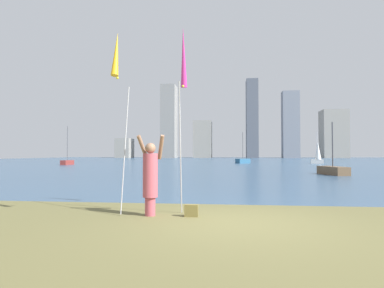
% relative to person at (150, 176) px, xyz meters
% --- Properties ---
extents(ground, '(120.00, 138.00, 0.12)m').
position_rel_person_xyz_m(ground, '(1.92, 50.38, -0.94)').
color(ground, brown).
extents(person, '(0.66, 0.49, 1.79)m').
position_rel_person_xyz_m(person, '(0.00, 0.00, 0.00)').
color(person, '#B24C59').
rests_on(person, ground).
extents(kite_flag_left, '(0.16, 1.10, 3.97)m').
position_rel_person_xyz_m(kite_flag_left, '(-0.65, -0.41, 2.48)').
color(kite_flag_left, '#B2B2B7').
rests_on(kite_flag_left, ground).
extents(kite_flag_right, '(0.16, 0.90, 4.43)m').
position_rel_person_xyz_m(kite_flag_right, '(0.65, 0.68, 2.73)').
color(kite_flag_right, '#B2B2B7').
rests_on(kite_flag_right, ground).
extents(bag, '(0.29, 0.15, 0.26)m').
position_rel_person_xyz_m(bag, '(0.92, -0.01, -0.75)').
color(bag, olive).
rests_on(bag, ground).
extents(sailboat_1, '(1.75, 1.02, 4.27)m').
position_rel_person_xyz_m(sailboat_1, '(13.79, 39.07, 0.43)').
color(sailboat_1, silver).
rests_on(sailboat_1, ground).
extents(sailboat_3, '(2.22, 2.15, 4.46)m').
position_rel_person_xyz_m(sailboat_3, '(3.80, 40.80, -0.54)').
color(sailboat_3, '#2D6084').
rests_on(sailboat_3, ground).
extents(sailboat_5, '(0.87, 1.99, 4.80)m').
position_rel_person_xyz_m(sailboat_5, '(-18.05, 31.51, -0.56)').
color(sailboat_5, maroon).
rests_on(sailboat_5, ground).
extents(sailboat_6, '(1.38, 2.85, 3.45)m').
position_rel_person_xyz_m(sailboat_6, '(8.49, 15.14, -0.59)').
color(sailboat_6, brown).
rests_on(sailboat_6, ground).
extents(skyline_tower_0, '(4.80, 6.42, 6.37)m').
position_rel_person_xyz_m(skyline_tower_0, '(-32.61, 99.08, 2.31)').
color(skyline_tower_0, gray).
rests_on(skyline_tower_0, ground).
extents(skyline_tower_1, '(4.64, 6.40, 23.40)m').
position_rel_person_xyz_m(skyline_tower_1, '(-17.32, 97.46, 10.82)').
color(skyline_tower_1, gray).
rests_on(skyline_tower_1, ground).
extents(skyline_tower_2, '(5.92, 7.47, 12.20)m').
position_rel_person_xyz_m(skyline_tower_2, '(-6.75, 102.50, 5.22)').
color(skyline_tower_2, gray).
rests_on(skyline_tower_2, ground).
extents(skyline_tower_3, '(3.62, 5.39, 24.76)m').
position_rel_person_xyz_m(skyline_tower_3, '(9.22, 98.07, 11.50)').
color(skyline_tower_3, '#565B66').
rests_on(skyline_tower_3, ground).
extents(skyline_tower_4, '(5.05, 3.92, 20.72)m').
position_rel_person_xyz_m(skyline_tower_4, '(20.98, 97.53, 9.48)').
color(skyline_tower_4, gray).
rests_on(skyline_tower_4, ground).
extents(skyline_tower_5, '(7.69, 6.49, 15.25)m').
position_rel_person_xyz_m(skyline_tower_5, '(35.19, 101.85, 6.74)').
color(skyline_tower_5, gray).
rests_on(skyline_tower_5, ground).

